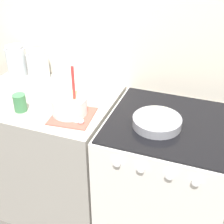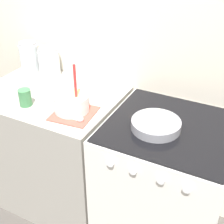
{
  "view_description": "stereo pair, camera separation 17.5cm",
  "coord_description": "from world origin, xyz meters",
  "px_view_note": "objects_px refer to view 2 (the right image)",
  "views": [
    {
      "loc": [
        0.57,
        -1.15,
        1.88
      ],
      "look_at": [
        0.06,
        0.25,
        0.96
      ],
      "focal_mm": 50.0,
      "sensor_mm": 36.0,
      "label": 1
    },
    {
      "loc": [
        0.73,
        -1.08,
        1.88
      ],
      "look_at": [
        0.06,
        0.25,
        0.96
      ],
      "focal_mm": 50.0,
      "sensor_mm": 36.0,
      "label": 2
    }
  ],
  "objects_px": {
    "mixing_bowl": "(71,102)",
    "storage_jar_middle": "(49,64)",
    "stove": "(164,185)",
    "storage_jar_left": "(29,59)",
    "tin_can": "(25,98)",
    "baking_pan": "(156,124)"
  },
  "relations": [
    {
      "from": "storage_jar_left",
      "to": "storage_jar_middle",
      "type": "height_order",
      "value": "storage_jar_left"
    },
    {
      "from": "baking_pan",
      "to": "storage_jar_middle",
      "type": "xyz_separation_m",
      "value": [
        -0.93,
        0.31,
        0.06
      ]
    },
    {
      "from": "stove",
      "to": "baking_pan",
      "type": "relative_size",
      "value": 3.37
    },
    {
      "from": "mixing_bowl",
      "to": "storage_jar_middle",
      "type": "relative_size",
      "value": 1.51
    },
    {
      "from": "storage_jar_left",
      "to": "tin_can",
      "type": "bearing_deg",
      "value": -53.8
    },
    {
      "from": "tin_can",
      "to": "storage_jar_middle",
      "type": "bearing_deg",
      "value": 107.23
    },
    {
      "from": "baking_pan",
      "to": "storage_jar_middle",
      "type": "distance_m",
      "value": 0.99
    },
    {
      "from": "storage_jar_left",
      "to": "storage_jar_middle",
      "type": "xyz_separation_m",
      "value": [
        0.18,
        0.0,
        -0.01
      ]
    },
    {
      "from": "stove",
      "to": "storage_jar_middle",
      "type": "height_order",
      "value": "storage_jar_middle"
    },
    {
      "from": "baking_pan",
      "to": "storage_jar_left",
      "type": "xyz_separation_m",
      "value": [
        -1.11,
        0.31,
        0.06
      ]
    },
    {
      "from": "storage_jar_left",
      "to": "tin_can",
      "type": "relative_size",
      "value": 2.06
    },
    {
      "from": "mixing_bowl",
      "to": "tin_can",
      "type": "relative_size",
      "value": 2.89
    },
    {
      "from": "stove",
      "to": "storage_jar_middle",
      "type": "relative_size",
      "value": 4.49
    },
    {
      "from": "mixing_bowl",
      "to": "storage_jar_left",
      "type": "distance_m",
      "value": 0.71
    },
    {
      "from": "mixing_bowl",
      "to": "baking_pan",
      "type": "distance_m",
      "value": 0.51
    },
    {
      "from": "stove",
      "to": "tin_can",
      "type": "height_order",
      "value": "tin_can"
    },
    {
      "from": "stove",
      "to": "storage_jar_left",
      "type": "distance_m",
      "value": 1.32
    },
    {
      "from": "baking_pan",
      "to": "storage_jar_left",
      "type": "relative_size",
      "value": 1.24
    },
    {
      "from": "storage_jar_middle",
      "to": "storage_jar_left",
      "type": "bearing_deg",
      "value": -180.0
    },
    {
      "from": "stove",
      "to": "mixing_bowl",
      "type": "distance_m",
      "value": 0.78
    },
    {
      "from": "stove",
      "to": "baking_pan",
      "type": "xyz_separation_m",
      "value": [
        -0.06,
        -0.07,
        0.48
      ]
    },
    {
      "from": "baking_pan",
      "to": "tin_can",
      "type": "xyz_separation_m",
      "value": [
        -0.8,
        -0.12,
        0.02
      ]
    }
  ]
}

